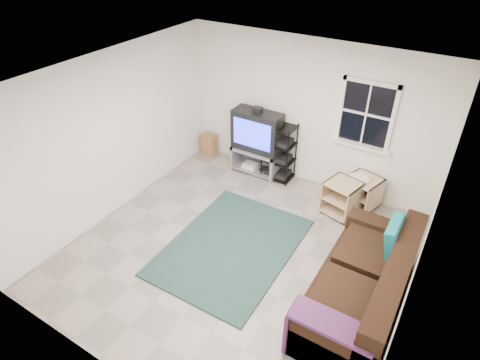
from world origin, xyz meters
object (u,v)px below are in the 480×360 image
Objects in this scene: av_rack at (279,155)px; sofa at (363,287)px; tv_unit at (257,138)px; side_table_right at (363,190)px; side_table_left at (343,196)px.

av_rack is 0.50× the size of sofa.
tv_unit is 3.44m from sofa.
av_rack is 3.10m from sofa.
tv_unit reaches higher than av_rack.
side_table_right is (1.61, -0.05, -0.15)m from av_rack.
side_table_left is 0.40m from side_table_right.
sofa is (0.64, -2.09, 0.03)m from side_table_right.
av_rack is at bearing 164.62° from side_table_left.
sofa is (0.86, -1.75, 0.04)m from side_table_left.
av_rack is (0.44, 0.03, -0.25)m from tv_unit.
side_table_right is at bearing -1.62° from av_rack.
tv_unit is at bearing 169.11° from side_table_left.
tv_unit is 2.19× the size of side_table_left.
side_table_left is at bearing -123.58° from side_table_right.
av_rack is 1.44m from side_table_left.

